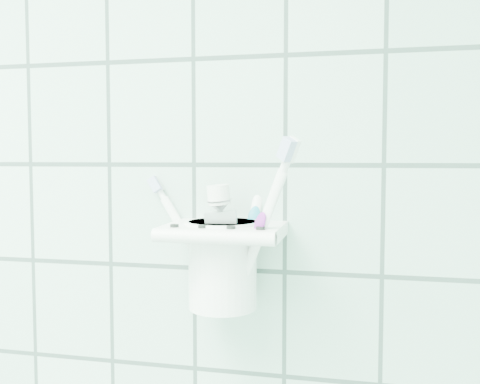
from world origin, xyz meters
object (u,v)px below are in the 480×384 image
object	(u,v)px
toothbrush_pink	(221,225)
holder_bracket	(225,232)
toothpaste_tube	(229,236)
toothbrush_orange	(235,213)
toothbrush_blue	(236,215)
cup	(223,261)

from	to	relation	value
toothbrush_pink	holder_bracket	bearing A→B (deg)	-67.84
toothbrush_pink	toothpaste_tube	bearing A→B (deg)	-64.41
toothbrush_orange	toothpaste_tube	xyz separation A→B (m)	(-0.01, -0.01, -0.03)
holder_bracket	toothbrush_blue	xyz separation A→B (m)	(0.01, -0.00, 0.02)
toothbrush_blue	holder_bracket	bearing A→B (deg)	160.62
holder_bracket	cup	distance (m)	0.04
cup	toothbrush_orange	xyz separation A→B (m)	(0.02, -0.01, 0.06)
toothbrush_blue	toothbrush_pink	bearing A→B (deg)	132.75
toothbrush_blue	cup	bearing A→B (deg)	150.68
holder_bracket	toothbrush_orange	distance (m)	0.03
toothbrush_pink	toothbrush_orange	size ratio (longest dim) A/B	0.81
cup	toothbrush_pink	bearing A→B (deg)	113.66
holder_bracket	toothbrush_orange	xyz separation A→B (m)	(0.01, -0.00, 0.02)
holder_bracket	toothbrush_orange	size ratio (longest dim) A/B	0.66
holder_bracket	toothbrush_pink	xyz separation A→B (m)	(-0.01, 0.02, 0.01)
cup	toothpaste_tube	world-z (taller)	toothpaste_tube
holder_bracket	toothpaste_tube	bearing A→B (deg)	-51.28
toothbrush_pink	toothbrush_blue	world-z (taller)	toothbrush_blue
cup	toothpaste_tube	size ratio (longest dim) A/B	0.73
holder_bracket	toothbrush_blue	distance (m)	0.03
toothbrush_orange	toothpaste_tube	distance (m)	0.03
toothbrush_pink	toothpaste_tube	size ratio (longest dim) A/B	1.17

